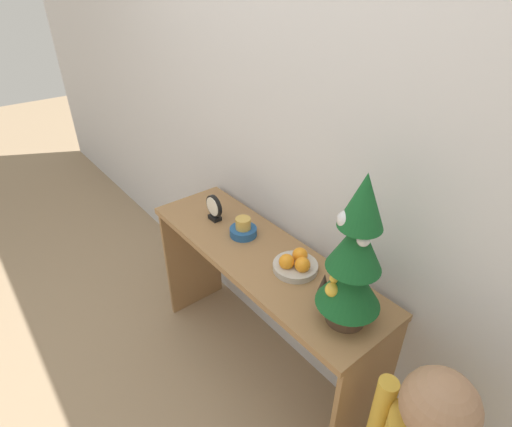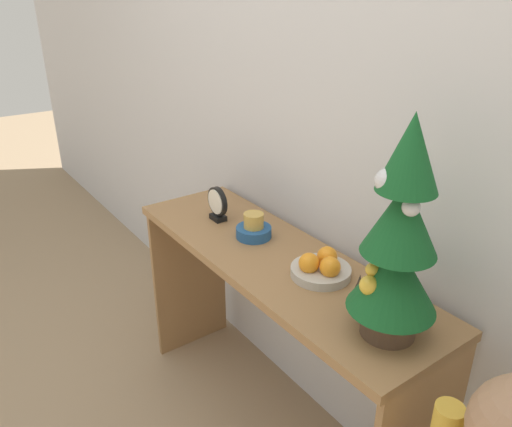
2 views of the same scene
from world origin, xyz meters
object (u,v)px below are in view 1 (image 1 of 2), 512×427
at_px(fruit_bowl, 296,264).
at_px(mini_tree, 354,259).
at_px(singing_bowl, 243,229).
at_px(desk_clock, 214,208).
at_px(figurine, 324,282).

bearing_deg(fruit_bowl, mini_tree, -9.52).
relative_size(mini_tree, singing_bowl, 4.56).
xyz_separation_m(mini_tree, desk_clock, (-0.83, 0.01, -0.20)).
distance_m(singing_bowl, desk_clock, 0.20).
height_order(desk_clock, figurine, desk_clock).
bearing_deg(singing_bowl, figurine, 1.56).
bearing_deg(figurine, fruit_bowl, 178.70).
distance_m(mini_tree, fruit_bowl, 0.39).
xyz_separation_m(fruit_bowl, singing_bowl, (-0.33, -0.02, 0.00)).
distance_m(fruit_bowl, singing_bowl, 0.33).
bearing_deg(fruit_bowl, singing_bowl, -177.08).
relative_size(singing_bowl, desk_clock, 0.95).
xyz_separation_m(desk_clock, figurine, (0.68, 0.04, -0.02)).
bearing_deg(fruit_bowl, desk_clock, -175.06).
bearing_deg(desk_clock, fruit_bowl, 4.94).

